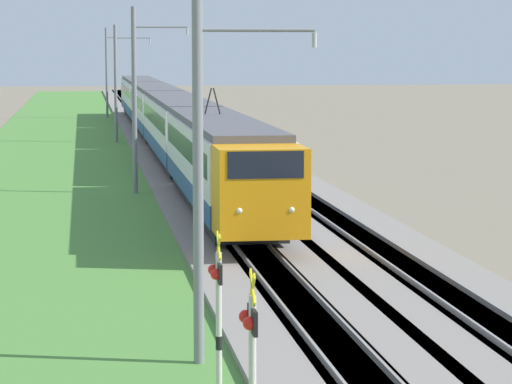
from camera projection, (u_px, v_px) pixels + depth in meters
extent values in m
cube|color=gray|center=(178.00, 165.00, 67.76)|extent=(240.00, 4.40, 0.30)
cube|color=gray|center=(249.00, 164.00, 68.32)|extent=(240.00, 4.40, 0.30)
cube|color=#4C4238|center=(178.00, 165.00, 67.76)|extent=(240.00, 1.57, 0.30)
cube|color=gray|center=(169.00, 161.00, 67.65)|extent=(240.00, 0.07, 0.15)
cube|color=gray|center=(188.00, 160.00, 67.81)|extent=(240.00, 0.07, 0.15)
cube|color=#4C4238|center=(249.00, 164.00, 68.32)|extent=(240.00, 1.57, 0.30)
cube|color=gray|center=(239.00, 160.00, 68.22)|extent=(240.00, 0.07, 0.15)
cube|color=gray|center=(258.00, 160.00, 68.37)|extent=(240.00, 0.07, 0.15)
cube|color=#4C8438|center=(66.00, 168.00, 66.89)|extent=(240.00, 11.33, 0.12)
cube|color=orange|center=(260.00, 191.00, 36.48)|extent=(2.26, 2.71, 2.68)
cube|color=black|center=(262.00, 162.00, 36.04)|extent=(1.63, 2.26, 0.80)
sphere|color=#F2EAC6|center=(239.00, 211.00, 35.36)|extent=(0.20, 0.20, 0.20)
sphere|color=#F2EAC6|center=(291.00, 210.00, 35.58)|extent=(0.20, 0.20, 0.20)
cube|color=navy|center=(221.00, 184.00, 46.97)|extent=(18.86, 2.82, 0.75)
cube|color=silver|center=(220.00, 150.00, 46.81)|extent=(18.86, 2.82, 1.93)
cube|color=black|center=(220.00, 146.00, 46.80)|extent=(17.35, 2.84, 0.81)
cube|color=#515156|center=(220.00, 122.00, 46.69)|extent=(18.86, 2.59, 0.25)
cube|color=black|center=(221.00, 201.00, 47.05)|extent=(17.92, 2.40, 0.55)
cylinder|color=black|center=(231.00, 225.00, 39.45)|extent=(0.86, 0.12, 0.86)
cylinder|color=black|center=(263.00, 225.00, 39.60)|extent=(0.86, 0.12, 0.86)
cube|color=navy|center=(179.00, 143.00, 67.21)|extent=(21.12, 2.82, 0.75)
cube|color=silver|center=(178.00, 119.00, 67.06)|extent=(21.12, 2.82, 1.93)
cube|color=black|center=(178.00, 116.00, 67.04)|extent=(19.43, 2.84, 0.81)
cube|color=#515156|center=(178.00, 100.00, 66.93)|extent=(21.12, 2.59, 0.25)
cube|color=black|center=(179.00, 155.00, 67.29)|extent=(20.07, 2.40, 0.55)
cube|color=navy|center=(155.00, 120.00, 88.57)|extent=(21.12, 2.82, 0.75)
cube|color=silver|center=(155.00, 102.00, 88.41)|extent=(21.12, 2.82, 1.93)
cube|color=black|center=(155.00, 100.00, 88.39)|extent=(19.43, 2.84, 0.81)
cube|color=#515156|center=(155.00, 87.00, 88.28)|extent=(21.12, 2.59, 0.25)
cube|color=black|center=(155.00, 129.00, 88.64)|extent=(20.07, 2.40, 0.55)
cube|color=navy|center=(141.00, 106.00, 109.92)|extent=(21.12, 2.82, 0.75)
cube|color=silver|center=(141.00, 92.00, 109.76)|extent=(21.12, 2.82, 1.93)
cube|color=black|center=(141.00, 90.00, 109.75)|extent=(19.43, 2.84, 0.81)
cube|color=#515156|center=(140.00, 80.00, 109.64)|extent=(21.12, 2.59, 0.25)
cube|color=black|center=(141.00, 114.00, 110.00)|extent=(20.07, 2.40, 0.55)
cylinder|color=black|center=(208.00, 101.00, 49.36)|extent=(0.06, 0.33, 1.08)
cylinder|color=black|center=(217.00, 101.00, 49.41)|extent=(0.06, 0.33, 1.08)
cube|color=black|center=(247.00, 251.00, 39.63)|extent=(0.10, 0.10, 0.00)
cube|color=black|center=(252.00, 320.00, 17.38)|extent=(0.70, 0.06, 0.36)
sphere|color=red|center=(250.00, 323.00, 17.15)|extent=(0.20, 0.20, 0.20)
sphere|color=red|center=(246.00, 316.00, 17.59)|extent=(0.20, 0.20, 0.20)
cube|color=yellow|center=(252.00, 288.00, 17.32)|extent=(0.49, 0.03, 0.49)
cube|color=yellow|center=(252.00, 288.00, 17.32)|extent=(0.49, 0.03, 0.49)
cylinder|color=beige|center=(219.00, 335.00, 21.73)|extent=(0.11, 0.11, 2.99)
cylinder|color=black|center=(219.00, 343.00, 21.75)|extent=(0.12, 0.12, 0.25)
cube|color=black|center=(219.00, 272.00, 21.60)|extent=(0.70, 0.06, 0.36)
sphere|color=red|center=(216.00, 274.00, 21.37)|extent=(0.20, 0.20, 0.20)
sphere|color=red|center=(213.00, 270.00, 21.81)|extent=(0.20, 0.20, 0.20)
cube|color=yellow|center=(219.00, 246.00, 21.54)|extent=(0.49, 0.03, 0.49)
cube|color=yellow|center=(219.00, 246.00, 21.54)|extent=(0.49, 0.03, 0.49)
cylinder|color=slate|center=(198.00, 180.00, 24.68)|extent=(0.22, 0.22, 7.88)
cylinder|color=slate|center=(256.00, 30.00, 24.49)|extent=(0.08, 2.40, 0.08)
cylinder|color=#B2ADA8|center=(314.00, 40.00, 24.68)|extent=(0.10, 0.10, 0.30)
cylinder|color=slate|center=(134.00, 102.00, 54.18)|extent=(0.22, 0.22, 8.47)
cylinder|color=slate|center=(160.00, 27.00, 53.96)|extent=(0.08, 2.40, 0.08)
cylinder|color=#B2ADA8|center=(187.00, 31.00, 54.15)|extent=(0.10, 0.10, 0.30)
cylinder|color=slate|center=(116.00, 85.00, 83.73)|extent=(0.22, 0.22, 8.24)
cylinder|color=slate|center=(132.00, 38.00, 83.52)|extent=(0.08, 2.40, 0.08)
cylinder|color=#B2ADA8|center=(150.00, 41.00, 83.71)|extent=(0.10, 0.10, 0.30)
cylinder|color=slate|center=(107.00, 74.00, 113.24)|extent=(0.22, 0.22, 8.54)
cylinder|color=slate|center=(119.00, 37.00, 113.01)|extent=(0.08, 2.40, 0.08)
cylinder|color=#B2ADA8|center=(132.00, 40.00, 113.21)|extent=(0.10, 0.10, 0.30)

